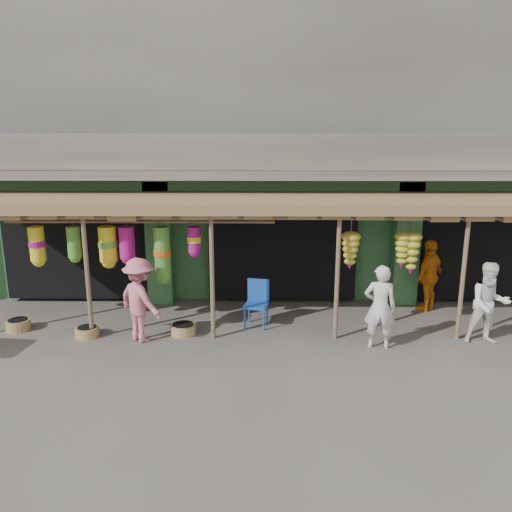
{
  "coord_description": "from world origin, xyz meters",
  "views": [
    {
      "loc": [
        -0.54,
        -9.77,
        4.07
      ],
      "look_at": [
        -0.63,
        1.0,
        1.45
      ],
      "focal_mm": 35.0,
      "sensor_mm": 36.0,
      "label": 1
    }
  ],
  "objects_px": {
    "blue_chair": "(257,300)",
    "person_shopper": "(140,300)",
    "person_right": "(489,304)",
    "person_vendor": "(429,275)",
    "person_front": "(380,307)"
  },
  "relations": [
    {
      "from": "blue_chair",
      "to": "person_right",
      "type": "relative_size",
      "value": 0.61
    },
    {
      "from": "person_right",
      "to": "person_vendor",
      "type": "height_order",
      "value": "person_vendor"
    },
    {
      "from": "blue_chair",
      "to": "person_shopper",
      "type": "height_order",
      "value": "person_shopper"
    },
    {
      "from": "person_right",
      "to": "blue_chair",
      "type": "bearing_deg",
      "value": 171.97
    },
    {
      "from": "blue_chair",
      "to": "person_shopper",
      "type": "distance_m",
      "value": 2.51
    },
    {
      "from": "person_front",
      "to": "person_vendor",
      "type": "distance_m",
      "value": 2.73
    },
    {
      "from": "person_front",
      "to": "person_shopper",
      "type": "height_order",
      "value": "person_shopper"
    },
    {
      "from": "person_right",
      "to": "person_shopper",
      "type": "xyz_separation_m",
      "value": [
        -6.92,
        0.08,
        0.03
      ]
    },
    {
      "from": "blue_chair",
      "to": "person_right",
      "type": "height_order",
      "value": "person_right"
    },
    {
      "from": "person_front",
      "to": "person_shopper",
      "type": "xyz_separation_m",
      "value": [
        -4.72,
        0.3,
        0.03
      ]
    },
    {
      "from": "blue_chair",
      "to": "person_front",
      "type": "bearing_deg",
      "value": -14.63
    },
    {
      "from": "person_front",
      "to": "blue_chair",
      "type": "bearing_deg",
      "value": -17.47
    },
    {
      "from": "person_front",
      "to": "person_shopper",
      "type": "relative_size",
      "value": 0.97
    },
    {
      "from": "blue_chair",
      "to": "person_shopper",
      "type": "relative_size",
      "value": 0.59
    },
    {
      "from": "person_vendor",
      "to": "person_shopper",
      "type": "bearing_deg",
      "value": -27.66
    }
  ]
}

